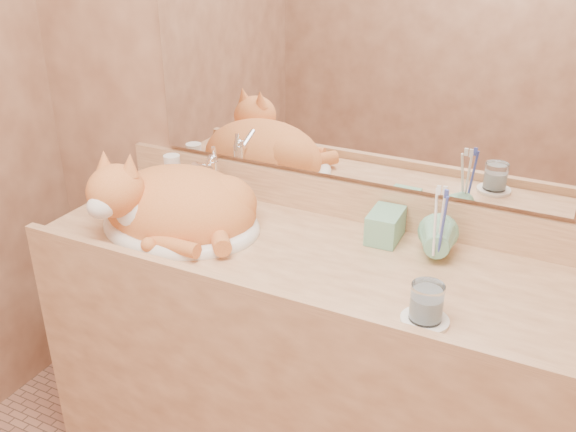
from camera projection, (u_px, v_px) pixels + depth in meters
The scene contains 12 objects.
wall_back at pixel (351, 91), 1.85m from camera, with size 2.40×0.02×2.50m, color brown.
vanity_counter at pixel (307, 373), 1.99m from camera, with size 1.60×0.55×0.85m, color #A16D48, non-canonical shape.
mirror at pixel (352, 43), 1.78m from camera, with size 1.30×0.02×0.80m, color white.
sink_basin at pixel (179, 204), 1.93m from camera, with size 0.49×0.41×0.15m, color white, non-canonical shape.
faucet at pixel (213, 178), 2.07m from camera, with size 0.05×0.13×0.18m, color white, non-canonical shape.
cat at pixel (171, 202), 1.92m from camera, with size 0.47×0.39×0.26m, color #CE682F, non-canonical shape.
soap_dispenser at pixel (380, 218), 1.79m from camera, with size 0.09×0.09×0.20m, color #74BB96.
toothbrush_cup at pixel (436, 250), 1.72m from camera, with size 0.11×0.11×0.11m, color #74BB96.
toothbrushes at pixel (440, 221), 1.68m from camera, with size 0.04×0.04×0.24m, color white, non-canonical shape.
saucer at pixel (425, 320), 1.51m from camera, with size 0.11×0.11×0.01m, color white.
water_glass at pixel (427, 302), 1.49m from camera, with size 0.08×0.08×0.09m, color white.
lotion_bottle at pixel (173, 174), 2.17m from camera, with size 0.06×0.06×0.13m, color white.
Camera 1 is at (0.65, -0.71, 1.73)m, focal length 40.00 mm.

